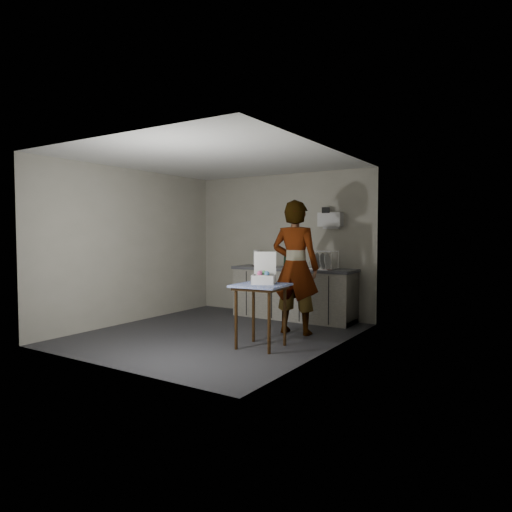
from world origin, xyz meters
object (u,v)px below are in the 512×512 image
Objects in this scene: soap_bottle at (286,260)px; dish_rack at (323,265)px; side_table at (261,292)px; soda_can at (293,264)px; paper_towel at (256,258)px; kitchen_counter at (293,295)px; bakery_box at (264,277)px; standing_man at (295,267)px; dark_bottle at (286,261)px.

dish_rack reaches higher than soap_bottle.
soap_bottle is (-0.68, 1.95, 0.31)m from side_table.
paper_towel reaches higher than soda_can.
dish_rack is at bearing -3.43° from kitchen_counter.
kitchen_counter is 2.65× the size of side_table.
bakery_box is at bearing -73.36° from kitchen_counter.
paper_towel is at bearing 178.88° from dish_rack.
soap_bottle reaches higher than soda_can.
kitchen_counter is 1.11× the size of standing_man.
bakery_box is at bearing -69.97° from soap_bottle.
bakery_box is (0.01, -0.93, -0.06)m from standing_man.
dish_rack is at bearing -7.16° from soda_can.
side_table is 2.86× the size of paper_towel.
bakery_box reaches higher than paper_towel.
dark_bottle reaches higher than soda_can.
paper_towel is 2.36m from bakery_box.
standing_man is (-0.01, 1.00, 0.27)m from side_table.
soap_bottle is 0.15m from soda_can.
dark_bottle is at bearing 5.16° from paper_towel.
kitchen_counter is 19.54× the size of soda_can.
soda_can is 0.27× the size of bakery_box.
kitchen_counter is at bearing 82.44° from bakery_box.
bakery_box is at bearing 82.69° from side_table.
side_table is 3.65× the size of dark_bottle.
dark_bottle reaches higher than kitchen_counter.
kitchen_counter reaches higher than side_table.
side_table is at bearing -90.26° from dish_rack.
side_table is 0.21m from bakery_box.
bakery_box is at bearing -55.12° from paper_towel.
side_table is 2.09m from soap_bottle.
dark_bottle is 0.76m from dish_rack.
bakery_box is at bearing 85.01° from standing_man.
soap_bottle is (-0.67, 0.95, 0.04)m from standing_man.
soap_bottle is 0.66m from paper_towel.
kitchen_counter is 0.99m from paper_towel.
standing_man reaches higher than soda_can.
paper_towel is at bearing -42.71° from standing_man.
dish_rack is at bearing -6.07° from dark_bottle.
standing_man is 7.27× the size of soap_bottle.
kitchen_counter is 0.54m from soda_can.
standing_man is 17.52× the size of soda_can.
side_table is 2.00× the size of bakery_box.
paper_towel is 0.70× the size of bakery_box.
standing_man is 0.97m from dish_rack.
standing_man is at bearing -54.73° from soap_bottle.
kitchen_counter is 2.11m from side_table.
dark_bottle is (-0.13, 0.00, 0.06)m from soda_can.
paper_towel is (-1.34, 2.00, 0.31)m from side_table.
soap_bottle is at bearing 85.84° from bakery_box.
dark_bottle is at bearing 179.00° from soda_can.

